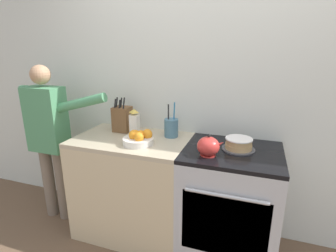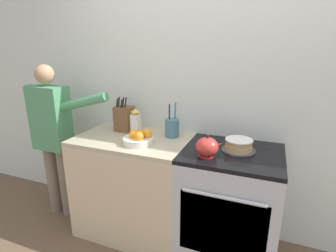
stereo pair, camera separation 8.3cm
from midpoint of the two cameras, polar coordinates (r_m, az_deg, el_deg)
name	(u,v)px [view 2 (the right image)]	position (r m, az deg, el deg)	size (l,w,h in m)	color
wall_back	(213,90)	(2.26, 10.81, 7.79)	(8.00, 0.04, 2.60)	silver
counter_cabinet	(134,185)	(2.43, -6.37, -12.64)	(0.96, 0.63, 0.90)	beige
stove_range	(229,205)	(2.21, 14.14, -16.33)	(0.72, 0.66, 0.90)	#B7BABF
layer_cake	(239,145)	(2.02, 16.29, -4.08)	(0.25, 0.25, 0.09)	#4C4C51
tea_kettle	(207,147)	(1.87, 9.85, -4.54)	(0.20, 0.16, 0.16)	red
knife_block	(124,118)	(2.41, -8.51, 1.66)	(0.15, 0.14, 0.32)	brown
utensil_crock	(172,128)	(2.23, 1.98, -0.36)	(0.12, 0.12, 0.30)	#477084
fruit_bowl	(139,138)	(2.09, -5.23, -2.62)	(0.25, 0.25, 0.12)	silver
milk_carton	(136,123)	(2.27, -5.98, 0.74)	(0.07, 0.07, 0.24)	white
person_baker	(53,131)	(2.67, -22.96, -0.97)	(0.89, 0.20, 1.50)	#7A6B5B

